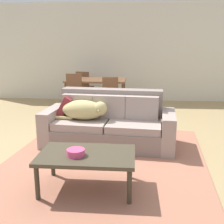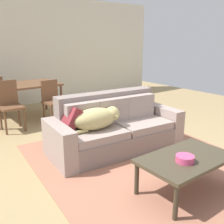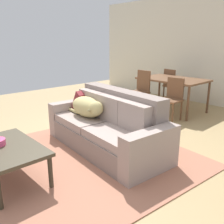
{
  "view_description": "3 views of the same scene",
  "coord_description": "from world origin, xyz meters",
  "px_view_note": "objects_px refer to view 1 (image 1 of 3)",
  "views": [
    {
      "loc": [
        0.37,
        -3.88,
        1.58
      ],
      "look_at": [
        0.02,
        0.22,
        0.56
      ],
      "focal_mm": 43.85,
      "sensor_mm": 36.0,
      "label": 1
    },
    {
      "loc": [
        -2.39,
        -2.76,
        1.68
      ],
      "look_at": [
        -0.06,
        0.32,
        0.6
      ],
      "focal_mm": 42.39,
      "sensor_mm": 36.0,
      "label": 2
    },
    {
      "loc": [
        2.54,
        -1.99,
        1.57
      ],
      "look_at": [
        0.04,
        0.33,
        0.58
      ],
      "focal_mm": 39.4,
      "sensor_mm": 36.0,
      "label": 3
    }
  ],
  "objects_px": {
    "dining_chair_near_left": "(73,92)",
    "dog_on_left_cushion": "(85,110)",
    "coffee_table": "(87,157)",
    "throw_pillow_by_left_arm": "(66,106)",
    "couch": "(109,124)",
    "bowl_on_coffee_table": "(76,152)",
    "dining_table": "(96,82)",
    "dining_chair_far_left": "(84,86)",
    "dining_chair_near_right": "(110,95)"
  },
  "relations": [
    {
      "from": "dining_chair_near_left",
      "to": "coffee_table",
      "type": "bearing_deg",
      "value": -73.76
    },
    {
      "from": "dining_chair_near_right",
      "to": "dining_table",
      "type": "bearing_deg",
      "value": 119.73
    },
    {
      "from": "dining_chair_near_right",
      "to": "dining_chair_far_left",
      "type": "distance_m",
      "value": 1.46
    },
    {
      "from": "coffee_table",
      "to": "dining_chair_far_left",
      "type": "relative_size",
      "value": 1.2
    },
    {
      "from": "coffee_table",
      "to": "dining_chair_near_left",
      "type": "height_order",
      "value": "dining_chair_near_left"
    },
    {
      "from": "couch",
      "to": "dining_chair_near_right",
      "type": "xyz_separation_m",
      "value": [
        -0.15,
        1.87,
        0.14
      ]
    },
    {
      "from": "dining_chair_far_left",
      "to": "couch",
      "type": "bearing_deg",
      "value": 116.1
    },
    {
      "from": "throw_pillow_by_left_arm",
      "to": "dining_table",
      "type": "relative_size",
      "value": 0.26
    },
    {
      "from": "couch",
      "to": "dining_chair_far_left",
      "type": "xyz_separation_m",
      "value": [
        -0.97,
        3.08,
        0.16
      ]
    },
    {
      "from": "couch",
      "to": "bowl_on_coffee_table",
      "type": "xyz_separation_m",
      "value": [
        -0.22,
        -1.5,
        0.13
      ]
    },
    {
      "from": "dining_chair_far_left",
      "to": "dining_chair_near_left",
      "type": "bearing_deg",
      "value": 97.19
    },
    {
      "from": "dog_on_left_cushion",
      "to": "dining_chair_near_right",
      "type": "bearing_deg",
      "value": 88.76
    },
    {
      "from": "throw_pillow_by_left_arm",
      "to": "dining_chair_far_left",
      "type": "distance_m",
      "value": 2.98
    },
    {
      "from": "coffee_table",
      "to": "dining_chair_near_left",
      "type": "relative_size",
      "value": 1.13
    },
    {
      "from": "couch",
      "to": "dining_chair_near_right",
      "type": "relative_size",
      "value": 2.47
    },
    {
      "from": "dog_on_left_cushion",
      "to": "dining_chair_near_right",
      "type": "distance_m",
      "value": 1.97
    },
    {
      "from": "throw_pillow_by_left_arm",
      "to": "dining_chair_far_left",
      "type": "height_order",
      "value": "dining_chair_far_left"
    },
    {
      "from": "dog_on_left_cushion",
      "to": "coffee_table",
      "type": "distance_m",
      "value": 1.4
    },
    {
      "from": "coffee_table",
      "to": "dining_chair_far_left",
      "type": "xyz_separation_m",
      "value": [
        -0.86,
        4.52,
        0.11
      ]
    },
    {
      "from": "couch",
      "to": "dining_chair_near_left",
      "type": "bearing_deg",
      "value": 123.27
    },
    {
      "from": "couch",
      "to": "dining_chair_near_left",
      "type": "height_order",
      "value": "dining_chair_near_left"
    },
    {
      "from": "dining_chair_far_left",
      "to": "dining_table",
      "type": "bearing_deg",
      "value": 132.94
    },
    {
      "from": "coffee_table",
      "to": "bowl_on_coffee_table",
      "type": "distance_m",
      "value": 0.15
    },
    {
      "from": "couch",
      "to": "bowl_on_coffee_table",
      "type": "height_order",
      "value": "couch"
    },
    {
      "from": "dog_on_left_cushion",
      "to": "dining_table",
      "type": "bearing_deg",
      "value": 99.13
    },
    {
      "from": "dining_chair_near_right",
      "to": "couch",
      "type": "bearing_deg",
      "value": -89.68
    },
    {
      "from": "dining_table",
      "to": "dining_chair_near_right",
      "type": "xyz_separation_m",
      "value": [
        0.39,
        -0.58,
        -0.21
      ]
    },
    {
      "from": "dining_chair_near_left",
      "to": "dog_on_left_cushion",
      "type": "bearing_deg",
      "value": -70.96
    },
    {
      "from": "dog_on_left_cushion",
      "to": "couch",
      "type": "bearing_deg",
      "value": 17.67
    },
    {
      "from": "dog_on_left_cushion",
      "to": "dining_chair_far_left",
      "type": "distance_m",
      "value": 3.22
    },
    {
      "from": "dining_table",
      "to": "bowl_on_coffee_table",
      "type": "bearing_deg",
      "value": -85.29
    },
    {
      "from": "throw_pillow_by_left_arm",
      "to": "dining_chair_near_right",
      "type": "height_order",
      "value": "dining_chair_near_right"
    },
    {
      "from": "coffee_table",
      "to": "dining_chair_near_right",
      "type": "height_order",
      "value": "dining_chair_near_right"
    },
    {
      "from": "throw_pillow_by_left_arm",
      "to": "coffee_table",
      "type": "bearing_deg",
      "value": -68.53
    },
    {
      "from": "dining_chair_near_right",
      "to": "dining_chair_far_left",
      "type": "height_order",
      "value": "dining_chair_far_left"
    },
    {
      "from": "dog_on_left_cushion",
      "to": "bowl_on_coffee_table",
      "type": "distance_m",
      "value": 1.44
    },
    {
      "from": "dining_chair_near_left",
      "to": "dining_chair_far_left",
      "type": "xyz_separation_m",
      "value": [
        0.03,
        1.2,
        -0.02
      ]
    },
    {
      "from": "coffee_table",
      "to": "throw_pillow_by_left_arm",
      "type": "bearing_deg",
      "value": 111.47
    },
    {
      "from": "coffee_table",
      "to": "bowl_on_coffee_table",
      "type": "height_order",
      "value": "bowl_on_coffee_table"
    },
    {
      "from": "dining_table",
      "to": "dining_chair_near_left",
      "type": "relative_size",
      "value": 1.54
    },
    {
      "from": "coffee_table",
      "to": "dining_chair_far_left",
      "type": "bearing_deg",
      "value": 100.78
    },
    {
      "from": "dining_table",
      "to": "dining_chair_near_left",
      "type": "distance_m",
      "value": 0.75
    },
    {
      "from": "dining_chair_near_left",
      "to": "dining_chair_near_right",
      "type": "relative_size",
      "value": 1.09
    },
    {
      "from": "couch",
      "to": "coffee_table",
      "type": "height_order",
      "value": "couch"
    },
    {
      "from": "bowl_on_coffee_table",
      "to": "dining_chair_near_left",
      "type": "bearing_deg",
      "value": 103.01
    },
    {
      "from": "dog_on_left_cushion",
      "to": "throw_pillow_by_left_arm",
      "type": "height_order",
      "value": "throw_pillow_by_left_arm"
    },
    {
      "from": "coffee_table",
      "to": "dining_table",
      "type": "relative_size",
      "value": 0.73
    },
    {
      "from": "couch",
      "to": "dining_chair_far_left",
      "type": "relative_size",
      "value": 2.42
    },
    {
      "from": "dining_chair_far_left",
      "to": "dog_on_left_cushion",
      "type": "bearing_deg",
      "value": 109.33
    },
    {
      "from": "coffee_table",
      "to": "dining_chair_near_left",
      "type": "bearing_deg",
      "value": 105.0
    }
  ]
}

